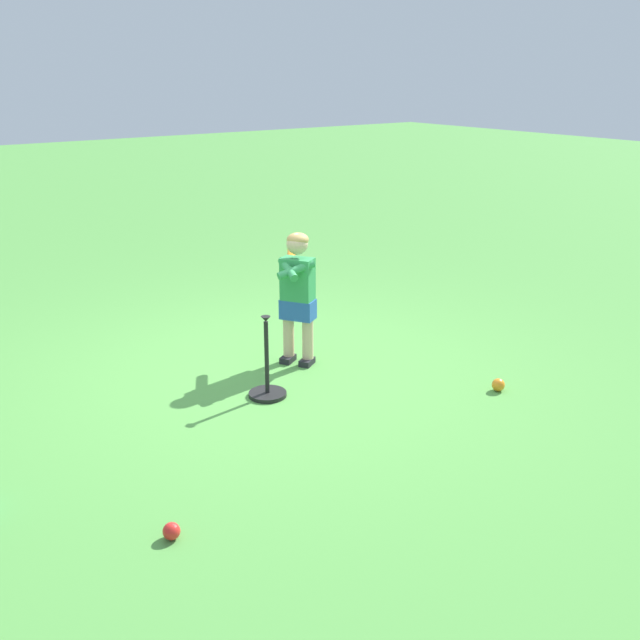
{
  "coord_description": "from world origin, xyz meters",
  "views": [
    {
      "loc": [
        2.96,
        4.65,
        2.31
      ],
      "look_at": [
        -0.26,
        0.26,
        0.45
      ],
      "focal_mm": 41.95,
      "sensor_mm": 36.0,
      "label": 1
    }
  ],
  "objects_px": {
    "child_batter": "(297,286)",
    "batting_tee": "(267,383)",
    "play_ball_by_bucket": "(498,385)",
    "play_ball_far_right": "(171,531)"
  },
  "relations": [
    {
      "from": "play_ball_by_bucket",
      "to": "batting_tee",
      "type": "xyz_separation_m",
      "value": [
        1.44,
        -0.94,
        0.06
      ]
    },
    {
      "from": "child_batter",
      "to": "batting_tee",
      "type": "distance_m",
      "value": 0.88
    },
    {
      "from": "play_ball_far_right",
      "to": "batting_tee",
      "type": "height_order",
      "value": "batting_tee"
    },
    {
      "from": "play_ball_by_bucket",
      "to": "batting_tee",
      "type": "distance_m",
      "value": 1.72
    },
    {
      "from": "child_batter",
      "to": "batting_tee",
      "type": "xyz_separation_m",
      "value": [
        0.56,
        0.42,
        -0.55
      ]
    },
    {
      "from": "child_batter",
      "to": "play_ball_by_bucket",
      "type": "relative_size",
      "value": 11.07
    },
    {
      "from": "play_ball_by_bucket",
      "to": "batting_tee",
      "type": "relative_size",
      "value": 0.16
    },
    {
      "from": "child_batter",
      "to": "batting_tee",
      "type": "height_order",
      "value": "child_batter"
    },
    {
      "from": "play_ball_by_bucket",
      "to": "child_batter",
      "type": "bearing_deg",
      "value": -56.99
    },
    {
      "from": "play_ball_far_right",
      "to": "batting_tee",
      "type": "bearing_deg",
      "value": -138.35
    }
  ]
}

